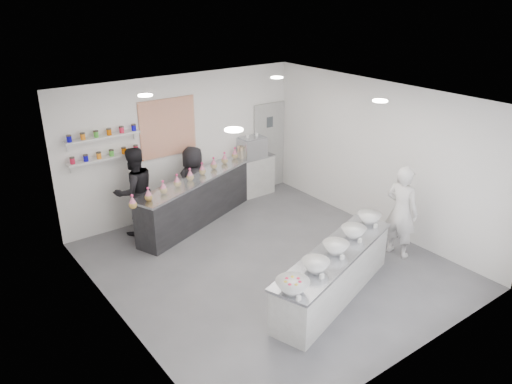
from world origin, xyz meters
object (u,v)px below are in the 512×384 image
espresso_ledge (249,177)px  woman_prep (401,212)px  staff_left (135,191)px  staff_right (194,183)px  espresso_machine (252,147)px  prep_counter (334,274)px  back_bar (198,200)px

espresso_ledge → woman_prep: (0.62, -3.88, 0.39)m
staff_left → staff_right: size_ratio=1.14×
espresso_machine → staff_left: 3.02m
espresso_ledge → staff_right: (-1.60, -0.23, 0.31)m
prep_counter → staff_right: 3.95m
prep_counter → espresso_machine: 4.46m
espresso_machine → staff_right: 1.76m
prep_counter → staff_left: bearing=93.5°
woman_prep → staff_left: size_ratio=0.97×
espresso_machine → staff_left: size_ratio=0.33×
espresso_machine → espresso_ledge: bearing=180.0°
staff_right → espresso_ledge: bearing=-179.6°
woman_prep → prep_counter: bearing=90.3°
prep_counter → back_bar: 3.69m
espresso_machine → woman_prep: (0.51, -3.88, -0.32)m
staff_left → staff_right: 1.31m
prep_counter → espresso_ledge: (1.32, 4.15, 0.08)m
prep_counter → staff_right: size_ratio=1.86×
back_bar → woman_prep: 4.12m
woman_prep → staff_left: bearing=36.0°
prep_counter → espresso_ledge: 4.35m
prep_counter → espresso_machine: bearing=52.8°
espresso_machine → woman_prep: 3.93m
prep_counter → back_bar: bearing=77.1°
staff_right → staff_left: bearing=-9.6°
prep_counter → woman_prep: bearing=-10.4°
espresso_ledge → espresso_machine: 0.72m
back_bar → staff_left: 1.33m
prep_counter → back_bar: size_ratio=0.91×
espresso_ledge → staff_right: size_ratio=0.82×
woman_prep → back_bar: bearing=26.3°
back_bar → staff_left: bearing=145.3°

